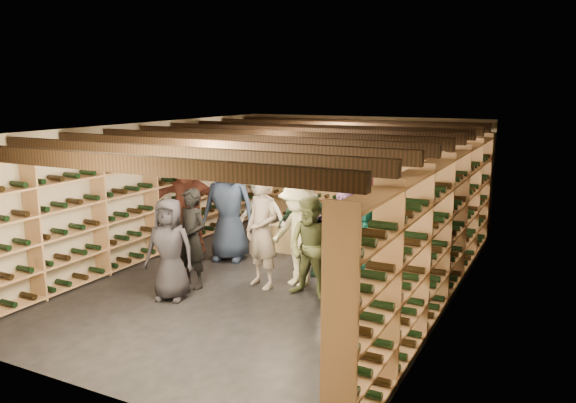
% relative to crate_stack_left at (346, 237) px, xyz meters
% --- Properties ---
extents(ground, '(8.00, 8.00, 0.00)m').
position_rel_crate_stack_left_xyz_m(ground, '(-0.67, -1.30, -0.42)').
color(ground, black).
rests_on(ground, ground).
extents(walls, '(5.52, 8.02, 2.40)m').
position_rel_crate_stack_left_xyz_m(walls, '(-0.67, -1.30, 0.78)').
color(walls, '#B4A78C').
rests_on(walls, ground).
extents(ceiling, '(5.50, 8.00, 0.01)m').
position_rel_crate_stack_left_xyz_m(ceiling, '(-0.67, -1.30, 1.98)').
color(ceiling, beige).
rests_on(ceiling, walls).
extents(ceiling_joists, '(5.40, 7.12, 0.18)m').
position_rel_crate_stack_left_xyz_m(ceiling_joists, '(-0.67, -1.30, 1.84)').
color(ceiling_joists, black).
rests_on(ceiling_joists, ground).
extents(wine_rack_left, '(0.32, 7.50, 2.15)m').
position_rel_crate_stack_left_xyz_m(wine_rack_left, '(-3.24, -1.30, 0.65)').
color(wine_rack_left, '#A3744F').
rests_on(wine_rack_left, ground).
extents(wine_rack_right, '(0.32, 7.50, 2.15)m').
position_rel_crate_stack_left_xyz_m(wine_rack_right, '(1.90, -1.30, 0.65)').
color(wine_rack_right, '#A3744F').
rests_on(wine_rack_right, ground).
extents(wine_rack_back, '(4.70, 0.30, 2.15)m').
position_rel_crate_stack_left_xyz_m(wine_rack_back, '(-0.67, 2.53, 0.65)').
color(wine_rack_back, '#A3744F').
rests_on(wine_rack_back, ground).
extents(crate_stack_left, '(0.54, 0.39, 0.85)m').
position_rel_crate_stack_left_xyz_m(crate_stack_left, '(0.00, 0.00, 0.00)').
color(crate_stack_left, tan).
rests_on(crate_stack_left, ground).
extents(crate_stack_right, '(0.52, 0.36, 0.51)m').
position_rel_crate_stack_left_xyz_m(crate_stack_right, '(-1.20, 0.00, -0.17)').
color(crate_stack_right, tan).
rests_on(crate_stack_right, ground).
extents(crate_loose, '(0.58, 0.48, 0.17)m').
position_rel_crate_stack_left_xyz_m(crate_loose, '(1.02, 0.37, -0.34)').
color(crate_loose, tan).
rests_on(crate_loose, ground).
extents(person_0, '(0.82, 0.65, 1.49)m').
position_rel_crate_stack_left_xyz_m(person_0, '(-1.56, -2.91, 0.32)').
color(person_0, black).
rests_on(person_0, ground).
extents(person_1, '(0.62, 0.47, 1.53)m').
position_rel_crate_stack_left_xyz_m(person_1, '(-1.58, -2.36, 0.34)').
color(person_1, black).
rests_on(person_1, ground).
extents(person_2, '(0.77, 0.62, 1.49)m').
position_rel_crate_stack_left_xyz_m(person_2, '(0.22, -1.93, 0.32)').
color(person_2, '#586137').
rests_on(person_2, ground).
extents(person_3, '(1.16, 0.84, 1.62)m').
position_rel_crate_stack_left_xyz_m(person_3, '(-0.18, -1.55, 0.38)').
color(person_3, '#EFECBA').
rests_on(person_3, ground).
extents(person_4, '(0.97, 0.67, 1.53)m').
position_rel_crate_stack_left_xyz_m(person_4, '(1.07, -2.11, 0.34)').
color(person_4, '#18736B').
rests_on(person_4, ground).
extents(person_5, '(1.83, 1.08, 1.88)m').
position_rel_crate_stack_left_xyz_m(person_5, '(-2.85, -0.78, 0.51)').
color(person_5, brown).
rests_on(person_5, ground).
extents(person_6, '(1.05, 0.80, 1.91)m').
position_rel_crate_stack_left_xyz_m(person_6, '(-1.85, -0.91, 0.53)').
color(person_6, '#222E47').
rests_on(person_6, ground).
extents(person_7, '(0.74, 0.61, 1.74)m').
position_rel_crate_stack_left_xyz_m(person_7, '(-0.64, -1.85, 0.45)').
color(person_7, gray).
rests_on(person_7, ground).
extents(person_8, '(0.98, 0.85, 1.70)m').
position_rel_crate_stack_left_xyz_m(person_8, '(0.83, -0.57, 0.43)').
color(person_8, '#42131B').
rests_on(person_8, ground).
extents(person_9, '(1.03, 0.62, 1.56)m').
position_rel_crate_stack_left_xyz_m(person_9, '(-1.44, -0.48, 0.35)').
color(person_9, beige).
rests_on(person_9, ground).
extents(person_10, '(1.00, 0.73, 1.57)m').
position_rel_crate_stack_left_xyz_m(person_10, '(-0.30, -0.99, 0.36)').
color(person_10, '#29513C').
rests_on(person_10, ground).
extents(person_11, '(1.47, 0.75, 1.52)m').
position_rel_crate_stack_left_xyz_m(person_11, '(0.32, -0.77, 0.33)').
color(person_11, '#775085').
rests_on(person_11, ground).
extents(person_12, '(0.98, 0.78, 1.75)m').
position_rel_crate_stack_left_xyz_m(person_12, '(1.51, -1.00, 0.45)').
color(person_12, '#36373C').
rests_on(person_12, ground).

